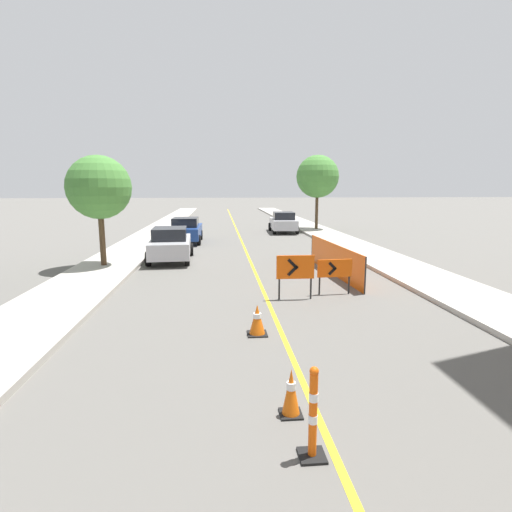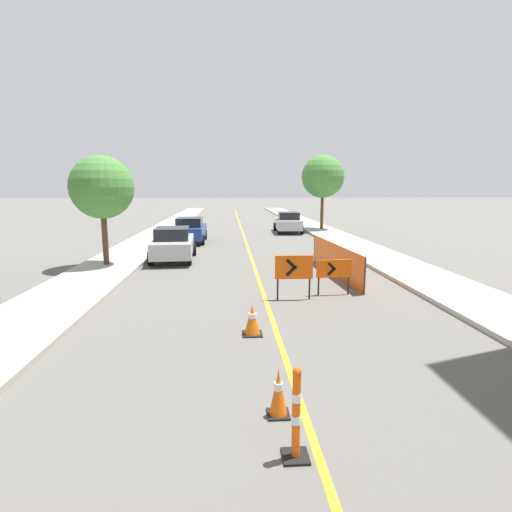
% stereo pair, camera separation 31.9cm
% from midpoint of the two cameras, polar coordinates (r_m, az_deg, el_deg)
% --- Properties ---
extents(lane_stripe, '(0.12, 74.64, 0.01)m').
position_cam_midpoint_polar(lane_stripe, '(28.60, -1.41, 2.83)').
color(lane_stripe, gold).
rests_on(lane_stripe, ground_plane).
extents(sidewalk_left, '(2.66, 74.64, 0.15)m').
position_cam_midpoint_polar(sidewalk_left, '(28.99, -13.94, 2.79)').
color(sidewalk_left, '#ADA89E').
rests_on(sidewalk_left, ground_plane).
extents(sidewalk_right, '(2.66, 74.64, 0.15)m').
position_cam_midpoint_polar(sidewalk_right, '(29.55, 10.88, 3.03)').
color(sidewalk_right, '#ADA89E').
rests_on(sidewalk_right, ground_plane).
extents(traffic_cone_fifth, '(0.34, 0.34, 0.75)m').
position_cam_midpoint_polar(traffic_cone_fifth, '(6.41, 4.73, -18.88)').
color(traffic_cone_fifth, black).
rests_on(traffic_cone_fifth, ground_plane).
extents(traffic_cone_farthest, '(0.47, 0.47, 0.73)m').
position_cam_midpoint_polar(traffic_cone_farthest, '(9.52, 0.43, -9.10)').
color(traffic_cone_farthest, black).
rests_on(traffic_cone_farthest, ground_plane).
extents(delineator_post_rear, '(0.34, 0.34, 1.24)m').
position_cam_midpoint_polar(delineator_post_rear, '(5.50, 7.54, -22.12)').
color(delineator_post_rear, black).
rests_on(delineator_post_rear, ground_plane).
extents(arrow_barricade_primary, '(1.17, 0.09, 1.39)m').
position_cam_midpoint_polar(arrow_barricade_primary, '(12.34, 6.17, -1.84)').
color(arrow_barricade_primary, '#EF560C').
rests_on(arrow_barricade_primary, ground_plane).
extents(arrow_barricade_secondary, '(1.16, 0.14, 1.16)m').
position_cam_midpoint_polar(arrow_barricade_secondary, '(13.12, 11.75, -1.97)').
color(arrow_barricade_secondary, '#EF560C').
rests_on(arrow_barricade_secondary, ground_plane).
extents(safety_mesh_fence, '(0.37, 6.14, 1.25)m').
position_cam_midpoint_polar(safety_mesh_fence, '(16.15, 11.76, -0.50)').
color(safety_mesh_fence, '#EF560C').
rests_on(safety_mesh_fence, ground_plane).
extents(parked_car_curb_near, '(2.03, 4.39, 1.59)m').
position_cam_midpoint_polar(parked_car_curb_near, '(19.41, -11.28, 1.73)').
color(parked_car_curb_near, '#B7B7BC').
rests_on(parked_car_curb_near, ground_plane).
extents(parked_car_curb_mid, '(1.94, 4.33, 1.59)m').
position_cam_midpoint_polar(parked_car_curb_mid, '(25.65, -9.04, 3.71)').
color(parked_car_curb_mid, navy).
rests_on(parked_car_curb_mid, ground_plane).
extents(parked_car_curb_far, '(2.01, 4.38, 1.59)m').
position_cam_midpoint_polar(parked_car_curb_far, '(31.13, 4.90, 4.84)').
color(parked_car_curb_far, '#B7B7BC').
rests_on(parked_car_curb_far, ground_plane).
extents(street_tree_left_near, '(2.66, 2.66, 4.63)m').
position_cam_midpoint_polar(street_tree_left_near, '(18.17, -20.70, 9.12)').
color(street_tree_left_near, '#4C3823').
rests_on(street_tree_left_near, sidewalk_left).
extents(street_tree_right_near, '(3.37, 3.37, 5.85)m').
position_cam_midpoint_polar(street_tree_right_near, '(32.66, 9.81, 11.12)').
color(street_tree_right_near, '#4C3823').
rests_on(street_tree_right_near, sidewalk_right).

